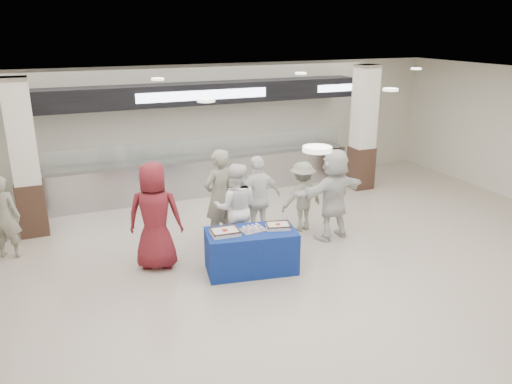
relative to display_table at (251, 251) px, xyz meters
name	(u,v)px	position (x,y,z in m)	size (l,w,h in m)	color
ground	(299,289)	(0.48, -0.91, -0.38)	(14.00, 14.00, 0.00)	#BFB3A3
serving_line	(201,149)	(0.49, 4.48, 0.78)	(8.70, 0.85, 2.80)	#ADAFB4
column_left	(25,162)	(-3.52, 3.29, 1.15)	(0.55, 0.55, 3.20)	#322017
column_right	(363,131)	(4.48, 3.29, 1.15)	(0.55, 0.55, 3.20)	#322017
display_table	(251,251)	(0.00, 0.00, 0.00)	(1.55, 0.78, 0.75)	navy
sheet_cake_left	(225,232)	(-0.46, 0.04, 0.42)	(0.49, 0.39, 0.10)	silver
sheet_cake_right	(278,225)	(0.49, -0.05, 0.42)	(0.48, 0.42, 0.09)	silver
cupcake_tray	(253,228)	(0.04, 0.03, 0.41)	(0.46, 0.37, 0.07)	silver
civilian_maroon	(155,216)	(-1.49, 0.80, 0.59)	(0.95, 0.62, 1.94)	maroon
soldier_a	(219,197)	(-0.11, 1.35, 0.58)	(0.70, 0.46, 1.91)	gray
chef_tall	(236,208)	(0.06, 0.90, 0.49)	(0.84, 0.65, 1.73)	white
chef_short	(258,199)	(0.63, 1.18, 0.50)	(1.02, 0.43, 1.75)	white
soldier_b	(302,196)	(1.69, 1.33, 0.36)	(0.96, 0.55, 1.48)	gray
civilian_white	(334,194)	(2.06, 0.70, 0.56)	(1.73, 0.55, 1.86)	white
soldier_bg	(4,217)	(-3.96, 2.28, 0.42)	(0.58, 0.38, 1.59)	gray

